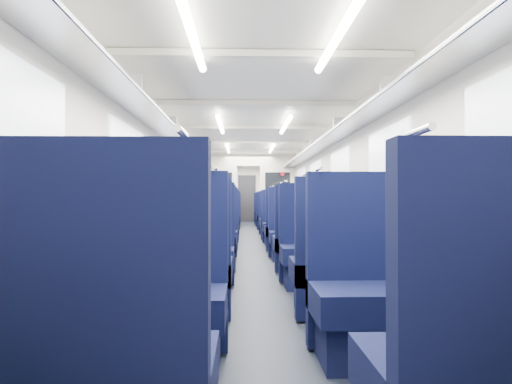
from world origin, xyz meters
The scene contains 39 objects.
floor centered at (0.00, 0.00, 0.00)m, with size 2.80×18.00×0.01m, color black.
ceiling centered at (0.00, 0.00, 2.35)m, with size 2.80×18.00×0.01m, color white.
wall_left centered at (-1.40, 0.00, 1.18)m, with size 0.02×18.00×2.35m, color silver.
dado_left centered at (-1.39, 0.00, 0.35)m, with size 0.03×17.90×0.70m, color black.
wall_right centered at (1.40, 0.00, 1.18)m, with size 0.02×18.00×2.35m, color silver.
dado_right centered at (1.39, 0.00, 0.35)m, with size 0.03×17.90×0.70m, color black.
wall_far centered at (0.00, 9.00, 1.18)m, with size 2.80×0.02×2.35m, color silver.
luggage_rack_left centered at (-1.21, 0.00, 1.97)m, with size 0.36×17.40×0.18m.
luggage_rack_right centered at (1.21, 0.00, 1.97)m, with size 0.36×17.40×0.18m.
windows centered at (0.00, -0.46, 1.42)m, with size 2.78×15.60×0.75m.
ceiling_fittings centered at (0.00, -0.26, 2.29)m, with size 2.70×16.06×0.11m.
end_door centered at (0.00, 8.94, 1.00)m, with size 0.75×0.06×2.00m, color black.
bulkhead centered at (0.00, 3.33, 1.23)m, with size 2.80×0.10×2.35m.
seat_2 centered at (-0.83, -7.06, 0.39)m, with size 1.12×0.62×1.25m.
seat_3 centered at (0.83, -7.00, 0.39)m, with size 1.12×0.62×1.25m.
seat_4 centered at (-0.83, -6.02, 0.39)m, with size 1.12×0.62×1.25m.
seat_5 centered at (0.83, -6.02, 0.39)m, with size 1.12×0.62×1.25m.
seat_6 centered at (-0.83, -4.89, 0.39)m, with size 1.12×0.62×1.25m.
seat_7 centered at (0.83, -4.70, 0.39)m, with size 1.12×0.62×1.25m.
seat_8 centered at (-0.83, -3.70, 0.39)m, with size 1.12×0.62×1.25m.
seat_9 centered at (0.83, -3.72, 0.39)m, with size 1.12×0.62×1.25m.
seat_10 centered at (-0.83, -2.47, 0.39)m, with size 1.12×0.62×1.25m.
seat_11 centered at (0.83, -2.50, 0.39)m, with size 1.12×0.62×1.25m.
seat_12 centered at (-0.83, -1.30, 0.39)m, with size 1.12×0.62×1.25m.
seat_13 centered at (0.83, -1.35, 0.39)m, with size 1.12×0.62×1.25m.
seat_14 centered at (-0.83, -0.17, 0.39)m, with size 1.12×0.62×1.25m.
seat_15 centered at (0.83, -0.13, 0.39)m, with size 1.12×0.62×1.25m.
seat_16 centered at (-0.83, 0.85, 0.39)m, with size 1.12×0.62×1.25m.
seat_17 centered at (0.83, 0.85, 0.39)m, with size 1.12×0.62×1.25m.
seat_18 centered at (-0.83, 2.01, 0.39)m, with size 1.12×0.62×1.25m.
seat_19 centered at (0.83, 2.03, 0.39)m, with size 1.12×0.62×1.25m.
seat_20 centered at (-0.83, 4.22, 0.39)m, with size 1.12×0.62×1.25m.
seat_21 centered at (0.83, 4.11, 0.39)m, with size 1.12×0.62×1.25m.
seat_22 centered at (-0.83, 5.18, 0.39)m, with size 1.12×0.62×1.25m.
seat_23 centered at (0.83, 5.19, 0.39)m, with size 1.12×0.62×1.25m.
seat_24 centered at (-0.83, 6.37, 0.39)m, with size 1.12×0.62×1.25m.
seat_25 centered at (0.83, 6.53, 0.39)m, with size 1.12×0.62×1.25m.
seat_26 centered at (-0.83, 7.69, 0.39)m, with size 1.12×0.62×1.25m.
seat_27 centered at (0.83, 7.49, 0.39)m, with size 1.12×0.62×1.25m.
Camera 1 is at (-0.17, -9.81, 1.04)m, focal length 30.49 mm.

